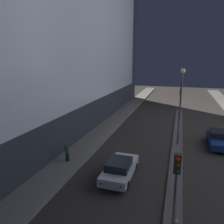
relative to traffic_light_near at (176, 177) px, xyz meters
The scene contains 9 objects.
building_left 22.91m from the traffic_light_near, 126.13° to the left, with size 6.01×42.29×21.02m.
median_strip 13.12m from the traffic_light_near, 90.00° to the left, with size 1.01×30.70×0.15m.
traffic_light_near is the anchor object (origin of this frame).
traffic_light_mid 23.35m from the traffic_light_near, 90.00° to the left, with size 0.32×0.42×4.17m.
street_lamp 12.26m from the traffic_light_near, 90.00° to the left, with size 0.49×0.49×7.45m.
traffic_cone_far 2.84m from the traffic_light_near, 78.32° to the left, with size 0.42×0.42×0.61m.
car_left_lane 6.44m from the traffic_light_near, 130.50° to the left, with size 1.88×4.42×1.46m.
car_right_lane 14.00m from the traffic_light_near, 73.74° to the left, with size 1.84×4.72×1.50m.
pedestrian_on_left_sidewalk 10.52m from the traffic_light_near, 147.28° to the left, with size 0.40×0.40×1.52m.
Camera 1 is at (-0.11, -5.67, 8.34)m, focal length 35.00 mm.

